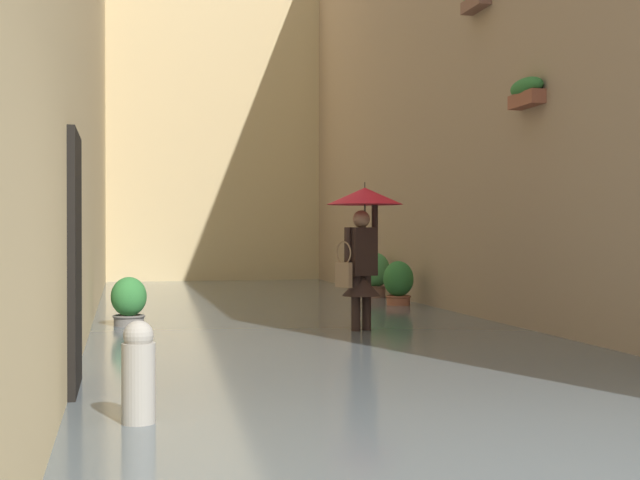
% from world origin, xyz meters
% --- Properties ---
extents(ground_plane, '(60.00, 60.00, 0.00)m').
position_xyz_m(ground_plane, '(0.00, -9.30, 0.00)').
color(ground_plane, '#605B56').
extents(flood_water, '(6.37, 24.60, 0.12)m').
position_xyz_m(flood_water, '(0.00, -9.30, 0.06)').
color(flood_water, '#515B60').
rests_on(flood_water, ground_plane).
extents(building_facade_left, '(2.04, 22.60, 9.45)m').
position_xyz_m(building_facade_left, '(-3.69, -9.29, 4.72)').
color(building_facade_left, gray).
rests_on(building_facade_left, ground_plane).
extents(building_facade_far, '(9.17, 1.80, 10.06)m').
position_xyz_m(building_facade_far, '(0.00, -19.50, 5.03)').
color(building_facade_far, tan).
rests_on(building_facade_far, ground_plane).
extents(person_wading, '(0.99, 0.99, 2.05)m').
position_xyz_m(person_wading, '(-0.66, -6.64, 1.43)').
color(person_wading, '#2D2319').
rests_on(person_wading, ground_plane).
extents(potted_plant_near_left, '(0.53, 0.53, 0.89)m').
position_xyz_m(potted_plant_near_left, '(-2.31, -10.25, 0.48)').
color(potted_plant_near_left, '#9E563D').
rests_on(potted_plant_near_left, ground_plane).
extents(potted_plant_far_left, '(0.55, 0.55, 0.99)m').
position_xyz_m(potted_plant_far_left, '(-2.45, -12.07, 0.56)').
color(potted_plant_far_left, brown).
rests_on(potted_plant_far_left, ground_plane).
extents(potted_plant_near_right, '(0.48, 0.48, 0.79)m').
position_xyz_m(potted_plant_near_right, '(2.30, -7.88, 0.42)').
color(potted_plant_near_right, '#66605B').
rests_on(potted_plant_near_right, ground_plane).
extents(mooring_bollard, '(0.22, 0.22, 0.81)m').
position_xyz_m(mooring_bollard, '(2.28, -1.69, 0.40)').
color(mooring_bollard, gray).
rests_on(mooring_bollard, ground_plane).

